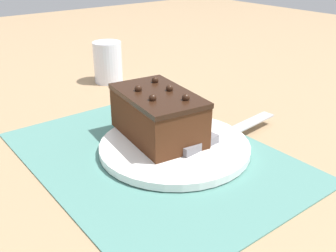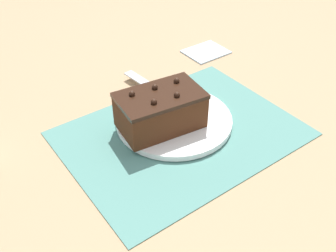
% 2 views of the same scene
% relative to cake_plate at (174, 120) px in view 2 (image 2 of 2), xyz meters
% --- Properties ---
extents(ground_plane, '(3.00, 3.00, 0.00)m').
position_rel_cake_plate_xyz_m(ground_plane, '(-0.01, -0.04, -0.01)').
color(ground_plane, '#9E7F5B').
extents(placemat_woven, '(0.46, 0.34, 0.00)m').
position_rel_cake_plate_xyz_m(placemat_woven, '(-0.01, -0.04, -0.01)').
color(placemat_woven, slate).
rests_on(placemat_woven, ground_plane).
extents(cake_plate, '(0.24, 0.24, 0.01)m').
position_rel_cake_plate_xyz_m(cake_plate, '(0.00, 0.00, 0.00)').
color(cake_plate, white).
rests_on(cake_plate, placemat_woven).
extents(chocolate_cake, '(0.18, 0.12, 0.09)m').
position_rel_cake_plate_xyz_m(chocolate_cake, '(-0.04, -0.01, 0.04)').
color(chocolate_cake, '#472614').
rests_on(chocolate_cake, cake_plate).
extents(serving_knife, '(0.04, 0.23, 0.01)m').
position_rel_cake_plate_xyz_m(serving_knife, '(0.03, 0.06, 0.01)').
color(serving_knife, slate).
rests_on(serving_knife, cake_plate).
extents(folded_napkin, '(0.11, 0.09, 0.01)m').
position_rel_cake_plate_xyz_m(folded_napkin, '(0.26, 0.20, -0.01)').
color(folded_napkin, silver).
rests_on(folded_napkin, ground_plane).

